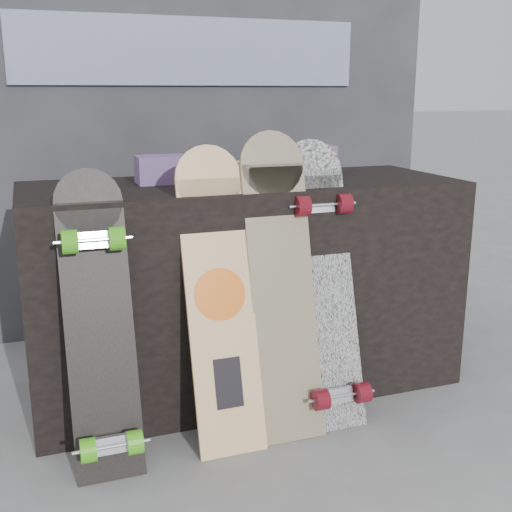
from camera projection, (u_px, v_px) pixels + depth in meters
name	position (u px, v px, depth m)	size (l,w,h in m)	color
ground	(294.00, 444.00, 2.11)	(60.00, 60.00, 0.00)	slate
vendor_table	(244.00, 286.00, 2.46)	(1.60, 0.60, 0.80)	black
booth	(187.00, 96.00, 3.06)	(2.40, 0.22, 2.20)	#303035
merch_box_purple	(162.00, 170.00, 2.32)	(0.18, 0.12, 0.10)	#613A78
merch_box_small	(314.00, 160.00, 2.53)	(0.14, 0.14, 0.12)	#613A78
merch_box_flat	(235.00, 170.00, 2.48)	(0.22, 0.10, 0.06)	#D1B78C
longboard_geisha	(219.00, 290.00, 2.05)	(0.22, 0.30, 0.96)	beige
longboard_celtic	(281.00, 276.00, 2.12)	(0.22, 0.27, 1.00)	beige
longboard_cascadia	(324.00, 280.00, 2.19)	(0.22, 0.35, 0.97)	white
skateboard_dark	(99.00, 321.00, 1.90)	(0.20, 0.31, 0.91)	black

